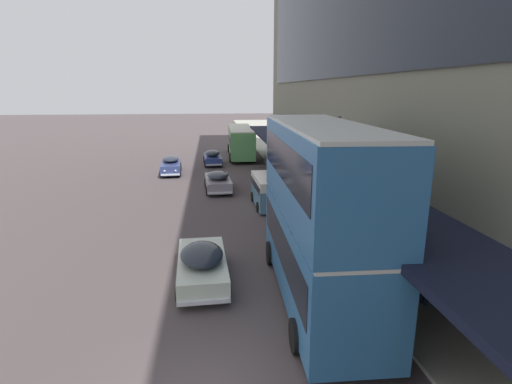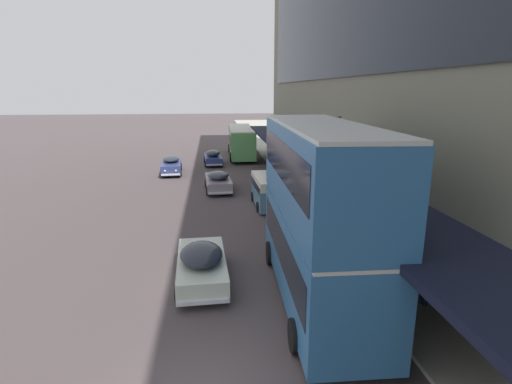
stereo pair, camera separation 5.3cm
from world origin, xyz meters
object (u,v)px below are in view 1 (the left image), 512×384
at_px(sedan_second_near, 213,157).
at_px(sedan_trailing_mid, 171,165).
at_px(street_lamp, 333,168).
at_px(transit_bus_kerbside_front, 320,209).
at_px(sedan_lead_near, 202,264).
at_px(pedestrian_at_kerb, 427,277).
at_px(vw_van, 268,189).
at_px(transit_bus_kerbside_rear, 241,140).
at_px(sedan_trailing_near, 218,181).

bearing_deg(sedan_second_near, sedan_trailing_mid, -134.29).
bearing_deg(street_lamp, transit_bus_kerbside_front, -111.20).
xyz_separation_m(sedan_lead_near, street_lamp, (6.28, 3.82, 2.94)).
bearing_deg(street_lamp, pedestrian_at_kerb, -78.10).
bearing_deg(sedan_lead_near, pedestrian_at_kerb, -20.09).
relative_size(sedan_second_near, vw_van, 0.97).
height_order(pedestrian_at_kerb, street_lamp, street_lamp).
bearing_deg(street_lamp, sedan_trailing_mid, 118.04).
bearing_deg(transit_bus_kerbside_rear, vw_van, -89.04).
bearing_deg(transit_bus_kerbside_rear, sedan_trailing_near, -100.59).
bearing_deg(vw_van, sedan_trailing_mid, 122.80).
relative_size(sedan_second_near, sedan_trailing_mid, 0.89).
bearing_deg(sedan_trailing_mid, vw_van, -57.20).
distance_m(transit_bus_kerbside_rear, sedan_lead_near, 30.12).
distance_m(transit_bus_kerbside_rear, pedestrian_at_kerb, 32.92).
distance_m(sedan_trailing_near, sedan_trailing_mid, 8.03).
bearing_deg(sedan_second_near, sedan_lead_near, -91.27).
relative_size(sedan_lead_near, pedestrian_at_kerb, 2.54).
bearing_deg(transit_bus_kerbside_rear, transit_bus_kerbside_front, -89.34).
bearing_deg(sedan_trailing_near, vw_van, -53.99).
bearing_deg(sedan_trailing_mid, transit_bus_kerbside_front, -72.67).
relative_size(transit_bus_kerbside_rear, vw_van, 2.27).
distance_m(transit_bus_kerbside_rear, sedan_second_near, 5.57).
height_order(transit_bus_kerbside_rear, sedan_second_near, transit_bus_kerbside_rear).
bearing_deg(transit_bus_kerbside_front, sedan_lead_near, 156.51).
bearing_deg(transit_bus_kerbside_front, pedestrian_at_kerb, -16.00).
bearing_deg(sedan_trailing_mid, sedan_lead_near, -81.59).
distance_m(sedan_lead_near, sedan_trailing_near, 14.71).
distance_m(sedan_second_near, sedan_trailing_near, 10.76).
height_order(transit_bus_kerbside_front, street_lamp, transit_bus_kerbside_front).
height_order(sedan_second_near, street_lamp, street_lamp).
bearing_deg(transit_bus_kerbside_rear, sedan_second_near, -125.66).
xyz_separation_m(sedan_lead_near, sedan_trailing_mid, (-3.19, 21.59, 0.00)).
bearing_deg(vw_van, street_lamp, -71.26).
bearing_deg(transit_bus_kerbside_rear, pedestrian_at_kerb, -83.14).
relative_size(transit_bus_kerbside_front, sedan_trailing_mid, 1.87).
distance_m(vw_van, pedestrian_at_kerb, 13.62).
height_order(sedan_second_near, pedestrian_at_kerb, pedestrian_at_kerb).
height_order(transit_bus_kerbside_front, transit_bus_kerbside_rear, transit_bus_kerbside_front).
height_order(transit_bus_kerbside_front, pedestrian_at_kerb, transit_bus_kerbside_front).
height_order(sedan_lead_near, vw_van, vw_van).
relative_size(vw_van, pedestrian_at_kerb, 2.48).
xyz_separation_m(vw_van, pedestrian_at_kerb, (3.60, -13.14, 0.08)).
bearing_deg(sedan_trailing_near, street_lamp, -63.68).
distance_m(sedan_trailing_mid, street_lamp, 20.35).
height_order(sedan_trailing_near, vw_van, vw_van).
distance_m(sedan_lead_near, street_lamp, 7.91).
xyz_separation_m(transit_bus_kerbside_front, sedan_second_near, (-3.54, 27.23, -2.66)).
bearing_deg(pedestrian_at_kerb, transit_bus_kerbside_front, 164.00).
relative_size(transit_bus_kerbside_rear, pedestrian_at_kerb, 5.64).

